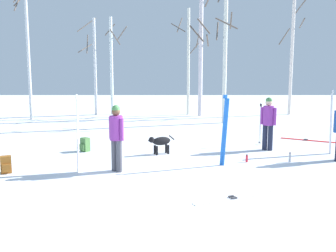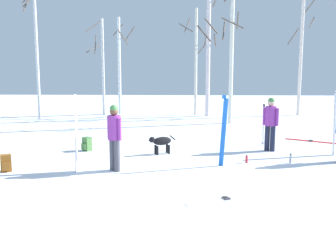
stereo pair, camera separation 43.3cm
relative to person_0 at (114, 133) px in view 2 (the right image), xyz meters
name	(u,v)px [view 2 (the right image)]	position (x,y,z in m)	size (l,w,h in m)	color
ground_plane	(182,182)	(1.73, -0.92, -0.98)	(60.00, 60.00, 0.00)	white
person_0	(114,133)	(0.00, 0.00, 0.00)	(0.41, 0.38, 1.72)	#4C4C56
person_1	(271,121)	(4.54, 2.63, 0.00)	(0.45, 0.34, 1.72)	#1E2338
dog	(161,142)	(1.08, 2.01, -0.59)	(0.82, 0.47, 0.57)	black
ski_pair_planted_0	(334,123)	(6.36, 2.15, 0.00)	(0.03, 0.26, 1.97)	white
ski_pair_planted_1	(223,131)	(2.84, 0.59, -0.02)	(0.22, 0.14, 1.94)	blue
ski_pair_planted_2	(76,133)	(-0.97, -0.04, 0.01)	(0.04, 0.28, 1.98)	white
ski_pair_lying_0	(312,141)	(6.45, 4.32, -0.97)	(1.75, 1.11, 0.05)	red
ski_pair_lying_1	(228,199)	(2.67, -2.10, -0.97)	(1.80, 0.94, 0.05)	white
ski_poles_0	(263,123)	(4.51, 3.54, -0.22)	(0.07, 0.22, 1.43)	#B2B2BC
backpack_0	(87,144)	(-1.34, 2.42, -0.77)	(0.34, 0.35, 0.44)	#4C7F3F
backpack_1	(6,163)	(-2.78, -0.18, -0.77)	(0.32, 0.34, 0.44)	#99591E
water_bottle_0	(247,159)	(3.54, 0.98, -0.88)	(0.07, 0.07, 0.22)	red
water_bottle_1	(290,159)	(4.76, 0.98, -0.85)	(0.07, 0.07, 0.28)	silver
birch_tree_0	(36,43)	(-5.83, 10.31, 2.95)	(1.50, 1.50, 7.40)	silver
birch_tree_1	(102,65)	(-2.87, 12.47, 1.88)	(1.03, 1.41, 5.56)	silver
birch_tree_2	(120,64)	(-1.89, 12.59, 1.91)	(1.33, 1.49, 5.51)	white
birch_tree_3	(196,59)	(2.47, 12.48, 2.16)	(1.78, 1.77, 5.96)	silver
birch_tree_4	(208,52)	(3.12, 11.83, 2.57)	(1.19, 1.18, 6.90)	silver
birch_tree_5	(231,46)	(4.03, 9.00, 2.69)	(1.05, 1.06, 7.17)	white
birch_tree_6	(301,53)	(8.35, 12.53, 2.51)	(1.53, 1.31, 6.72)	silver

